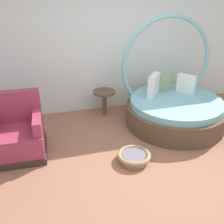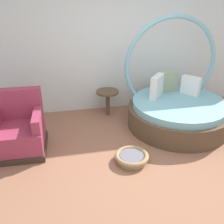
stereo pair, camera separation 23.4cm
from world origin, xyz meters
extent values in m
cube|color=#936047|center=(0.00, 0.00, -0.01)|extent=(8.00, 8.00, 0.02)
cube|color=silver|center=(0.00, 2.19, 1.50)|extent=(8.00, 0.12, 3.00)
cylinder|color=brown|center=(0.98, 1.08, 0.19)|extent=(1.85, 1.85, 0.38)
cylinder|color=#7AB7C1|center=(0.98, 1.08, 0.44)|extent=(1.70, 1.70, 0.12)
torus|color=#7AB7C1|center=(0.98, 1.59, 1.03)|extent=(1.83, 0.08, 1.83)
cube|color=white|center=(1.31, 1.35, 0.68)|extent=(0.31, 0.35, 0.35)
cube|color=#93A37F|center=(0.93, 1.60, 0.69)|extent=(0.39, 0.15, 0.38)
cube|color=white|center=(0.63, 1.37, 0.71)|extent=(0.36, 0.39, 0.41)
cube|color=#38281E|center=(-1.82, 0.83, 0.05)|extent=(0.82, 0.82, 0.10)
cube|color=#99334C|center=(-1.82, 0.83, 0.27)|extent=(0.78, 0.78, 0.34)
cube|color=#99334C|center=(-1.82, 1.14, 0.69)|extent=(0.76, 0.18, 0.50)
cube|color=#99334C|center=(-1.50, 0.82, 0.55)|extent=(0.14, 0.69, 0.22)
cylinder|color=#9E7F56|center=(-0.16, 0.18, 0.03)|extent=(0.44, 0.44, 0.06)
torus|color=#9E7F56|center=(-0.16, 0.18, 0.10)|extent=(0.51, 0.51, 0.07)
cylinder|color=slate|center=(-0.16, 0.18, 0.08)|extent=(0.36, 0.36, 0.05)
cylinder|color=brown|center=(-0.22, 1.78, 0.24)|extent=(0.08, 0.08, 0.48)
cylinder|color=brown|center=(-0.22, 1.78, 0.50)|extent=(0.44, 0.44, 0.04)
camera|label=1|loc=(-1.32, -2.74, 2.38)|focal=40.80mm
camera|label=2|loc=(-1.09, -2.80, 2.38)|focal=40.80mm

